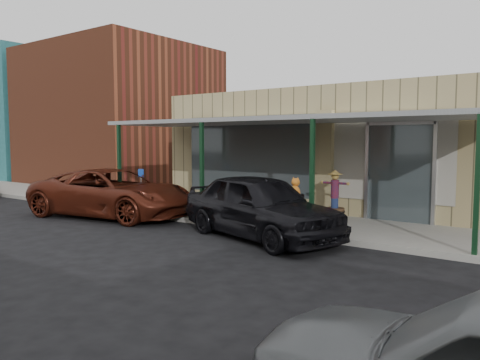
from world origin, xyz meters
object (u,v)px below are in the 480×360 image
Objects in this scene: handicap_sign at (141,183)px; car_maroon at (113,193)px; barrel_pumpkin at (211,205)px; parked_sedan at (260,206)px; barrel_scarecrow at (335,204)px.

car_maroon reaches higher than handicap_sign.
barrel_pumpkin is 2.90m from handicap_sign.
parked_sedan reaches higher than handicap_sign.
handicap_sign is 0.24× the size of car_maroon.
parked_sedan is at bearing -105.81° from barrel_scarecrow.
barrel_pumpkin is (-3.69, -1.11, -0.23)m from barrel_scarecrow.
parked_sedan is (-0.81, -2.63, 0.17)m from barrel_scarecrow.
barrel_scarecrow is at bearing 0.40° from parked_sedan.
barrel_pumpkin is 0.14× the size of car_maroon.
car_maroon is (-6.49, -2.68, 0.12)m from barrel_scarecrow.
parked_sedan is 0.93× the size of car_maroon.
barrel_pumpkin is 0.15× the size of parked_sedan.
barrel_pumpkin is at bearing -70.48° from car_maroon.
barrel_scarecrow is 1.10× the size of handicap_sign.
parked_sedan is 5.68m from car_maroon.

